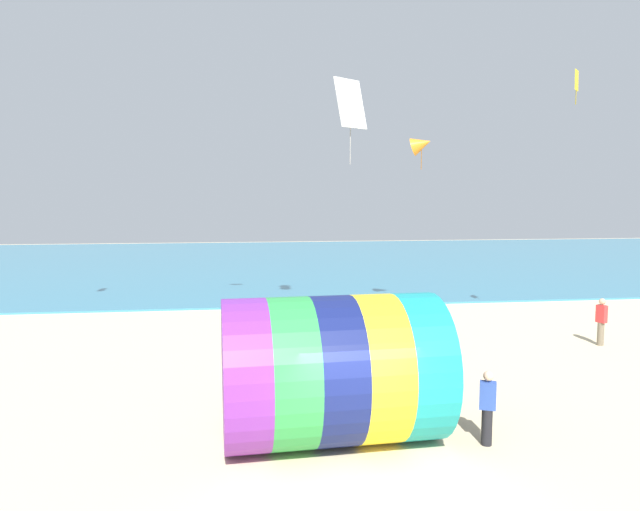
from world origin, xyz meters
name	(u,v)px	position (x,y,z in m)	size (l,w,h in m)	color
ground_plane	(371,496)	(0.00, 0.00, 0.00)	(120.00, 120.00, 0.00)	beige
sea	(274,262)	(0.00, 38.18, 0.05)	(120.00, 40.00, 0.10)	teal
giant_inflatable_tube	(332,370)	(-0.36, 2.47, 1.68)	(5.07, 3.62, 3.35)	purple
kite_handler	(487,407)	(3.06, 1.83, 0.87)	(0.42, 0.34, 1.71)	black
kite_white_diamond	(350,104)	(0.83, 6.85, 8.25)	(1.06, 0.90, 2.50)	white
kite_orange_delta	(422,144)	(5.55, 15.05, 7.88)	(1.29, 1.20, 1.64)	orange
kite_yellow_diamond	(577,81)	(10.02, 10.42, 9.84)	(0.38, 0.41, 1.26)	yellow
bystander_near_water	(601,321)	(10.89, 9.51, 0.92)	(0.33, 0.41, 1.78)	#726651
bystander_mid_beach	(396,322)	(3.34, 10.81, 0.80)	(0.42, 0.37, 1.58)	#726651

